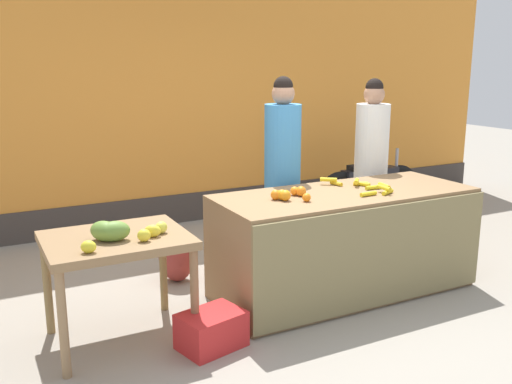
# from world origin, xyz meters

# --- Properties ---
(ground_plane) EXTENTS (24.00, 24.00, 0.00)m
(ground_plane) POSITION_xyz_m (0.00, 0.00, 0.00)
(ground_plane) COLOR gray
(market_wall_back) EXTENTS (9.72, 0.23, 3.21)m
(market_wall_back) POSITION_xyz_m (0.00, 2.82, 1.57)
(market_wall_back) COLOR orange
(market_wall_back) RESTS_ON ground
(fruit_stall_counter) EXTENTS (2.26, 0.91, 0.90)m
(fruit_stall_counter) POSITION_xyz_m (0.47, -0.01, 0.45)
(fruit_stall_counter) COLOR olive
(fruit_stall_counter) RESTS_ON ground
(side_table_wooden) EXTENTS (0.99, 0.79, 0.79)m
(side_table_wooden) POSITION_xyz_m (-1.49, 0.00, 0.68)
(side_table_wooden) COLOR olive
(side_table_wooden) RESTS_ON ground
(banana_bunch_pile) EXTENTS (0.47, 0.64, 0.07)m
(banana_bunch_pile) POSITION_xyz_m (0.68, 0.01, 0.92)
(banana_bunch_pile) COLOR gold
(banana_bunch_pile) RESTS_ON fruit_stall_counter
(orange_pile) EXTENTS (0.33, 0.30, 0.09)m
(orange_pile) POSITION_xyz_m (-0.09, -0.00, 0.94)
(orange_pile) COLOR orange
(orange_pile) RESTS_ON fruit_stall_counter
(mango_papaya_pile) EXTENTS (0.66, 0.48, 0.14)m
(mango_papaya_pile) POSITION_xyz_m (-1.52, -0.09, 0.85)
(mango_papaya_pile) COLOR #D9D547
(mango_papaya_pile) RESTS_ON side_table_wooden
(vendor_woman_blue_shirt) EXTENTS (0.34, 0.34, 1.85)m
(vendor_woman_blue_shirt) POSITION_xyz_m (0.25, 0.69, 0.93)
(vendor_woman_blue_shirt) COLOR #33333D
(vendor_woman_blue_shirt) RESTS_ON ground
(vendor_woman_white_shirt) EXTENTS (0.34, 0.34, 1.82)m
(vendor_woman_white_shirt) POSITION_xyz_m (1.31, 0.71, 0.92)
(vendor_woman_white_shirt) COLOR #33333D
(vendor_woman_white_shirt) RESTS_ON ground
(parked_motorcycle) EXTENTS (1.60, 0.18, 0.88)m
(parked_motorcycle) POSITION_xyz_m (2.19, 1.80, 0.40)
(parked_motorcycle) COLOR black
(parked_motorcycle) RESTS_ON ground
(produce_crate) EXTENTS (0.50, 0.42, 0.26)m
(produce_crate) POSITION_xyz_m (-0.96, -0.41, 0.13)
(produce_crate) COLOR red
(produce_crate) RESTS_ON ground
(produce_sack) EXTENTS (0.42, 0.45, 0.54)m
(produce_sack) POSITION_xyz_m (-0.75, 0.88, 0.27)
(produce_sack) COLOR maroon
(produce_sack) RESTS_ON ground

